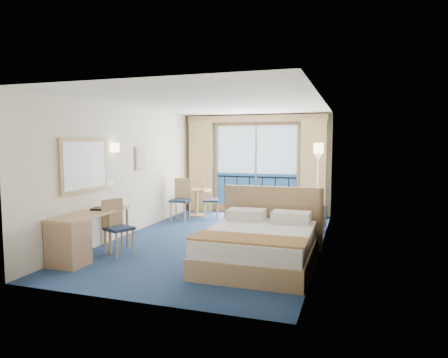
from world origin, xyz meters
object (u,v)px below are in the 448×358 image
armchair (306,215)px  table_chair_a (208,197)px  desk (74,238)px  floor_lamp (318,170)px  bed (260,244)px  table_chair_b (181,196)px  round_table (197,196)px  nightstand (310,232)px  desk_chair (116,223)px

armchair → table_chair_a: table_chair_a is taller
desk → floor_lamp: bearing=53.6°
bed → table_chair_b: bed is taller
bed → armchair: (0.40, 2.85, -0.01)m
round_table → table_chair_b: bearing=-103.2°
bed → nightstand: size_ratio=4.22×
armchair → desk: desk is taller
bed → table_chair_b: (-2.71, 3.00, 0.27)m
floor_lamp → table_chair_a: (-2.74, -0.35, -0.75)m
table_chair_a → table_chair_b: table_chair_b is taller
bed → desk_chair: 2.54m
table_chair_a → round_table: bearing=39.0°
armchair → round_table: round_table is taller
floor_lamp → table_chair_b: (-3.29, -0.75, -0.70)m
armchair → desk: 4.98m
table_chair_a → desk: bearing=150.5°
bed → armchair: size_ratio=3.18×
desk_chair → table_chair_a: size_ratio=1.00×
nightstand → armchair: size_ratio=0.75×
desk → nightstand: bearing=33.8°
armchair → table_chair_b: (-3.11, 0.15, 0.28)m
bed → table_chair_b: size_ratio=2.08×
nightstand → table_chair_a: bearing=144.9°
bed → armchair: bed is taller
floor_lamp → armchair: bearing=-101.1°
bed → floor_lamp: 3.92m
nightstand → table_chair_b: size_ratio=0.49×
armchair → table_chair_b: bearing=-36.0°
armchair → table_chair_a: (-2.56, 0.55, 0.23)m
armchair → table_chair_b: size_ratio=0.65×
armchair → round_table: 3.08m
desk_chair → armchair: bearing=-20.4°
floor_lamp → desk_chair: 5.08m
floor_lamp → bed: bearing=-98.8°
bed → floor_lamp: floor_lamp is taller
desk → table_chair_b: bearing=87.9°
floor_lamp → table_chair_a: 2.86m
armchair → table_chair_b: 3.13m
table_chair_a → armchair: bearing=-122.5°
desk → desk_chair: (0.33, 0.70, 0.12)m
armchair → bed: bearing=48.8°
table_chair_b → round_table: bearing=72.9°
nightstand → armchair: armchair is taller
desk → round_table: (0.29, 4.55, 0.11)m
table_chair_a → table_chair_b: bearing=105.5°
bed → desk_chair: (-2.52, -0.20, 0.22)m
desk → desk_chair: desk_chair is taller
floor_lamp → table_chair_b: size_ratio=1.63×
armchair → desk_chair: bearing=13.1°
floor_lamp → table_chair_b: floor_lamp is taller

